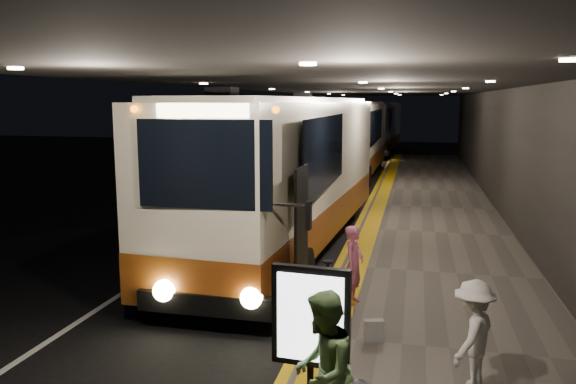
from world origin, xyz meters
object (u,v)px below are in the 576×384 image
(coach_main, at_px, (289,178))
(passenger_waiting_white, at_px, (473,335))
(passenger_boarding, at_px, (354,265))
(info_sign, at_px, (311,320))
(coach_third, at_px, (377,130))
(bag_polka, at_px, (374,331))
(stanchion_post, at_px, (327,296))
(passenger_waiting_green, at_px, (323,371))
(coach_second, at_px, (353,141))

(coach_main, height_order, passenger_waiting_white, coach_main)
(passenger_boarding, relative_size, info_sign, 0.77)
(coach_third, bearing_deg, bag_polka, -82.91)
(passenger_boarding, height_order, passenger_waiting_white, passenger_boarding)
(stanchion_post, bearing_deg, passenger_waiting_green, -82.02)
(passenger_waiting_green, bearing_deg, passenger_waiting_white, 136.66)
(passenger_waiting_green, bearing_deg, coach_second, -172.59)
(coach_second, height_order, passenger_waiting_white, coach_second)
(coach_third, distance_m, info_sign, 37.97)
(coach_main, height_order, passenger_waiting_green, coach_main)
(coach_second, xyz_separation_m, passenger_waiting_green, (2.42, -24.56, -0.80))
(coach_second, bearing_deg, bag_polka, -81.91)
(passenger_boarding, distance_m, stanchion_post, 1.39)
(passenger_boarding, height_order, bag_polka, passenger_boarding)
(coach_main, distance_m, coach_second, 15.48)
(coach_main, height_order, passenger_boarding, coach_main)
(bag_polka, bearing_deg, stanchion_post, 156.89)
(passenger_waiting_white, height_order, bag_polka, passenger_waiting_white)
(passenger_boarding, distance_m, bag_polka, 1.87)
(passenger_waiting_white, bearing_deg, passenger_waiting_green, -19.46)
(passenger_waiting_green, bearing_deg, coach_third, -175.09)
(info_sign, bearing_deg, passenger_waiting_green, -56.11)
(stanchion_post, bearing_deg, coach_third, 92.68)
(coach_main, bearing_deg, bag_polka, -62.35)
(info_sign, xyz_separation_m, stanchion_post, (-0.25, 2.89, -0.74))
(passenger_waiting_white, distance_m, info_sign, 2.46)
(coach_third, relative_size, passenger_waiting_green, 6.69)
(stanchion_post, bearing_deg, passenger_waiting_white, -34.51)
(passenger_boarding, xyz_separation_m, stanchion_post, (-0.29, -1.35, -0.16))
(coach_second, bearing_deg, passenger_boarding, -82.78)
(passenger_waiting_green, xyz_separation_m, stanchion_post, (-0.46, 3.26, -0.31))
(coach_third, relative_size, passenger_boarding, 7.96)
(passenger_boarding, distance_m, info_sign, 4.28)
(coach_third, xyz_separation_m, passenger_boarding, (1.93, -33.68, -0.90))
(coach_third, height_order, stanchion_post, coach_third)
(coach_third, bearing_deg, passenger_waiting_white, -80.87)
(coach_main, bearing_deg, stanchion_post, -67.92)
(coach_second, xyz_separation_m, bag_polka, (2.77, -21.64, -1.51))
(passenger_waiting_white, xyz_separation_m, info_sign, (-1.96, -1.37, 0.58))
(passenger_boarding, bearing_deg, stanchion_post, -179.38)
(passenger_waiting_green, relative_size, info_sign, 0.92)
(coach_third, xyz_separation_m, passenger_waiting_white, (3.84, -36.55, -0.90))
(coach_second, distance_m, passenger_waiting_green, 24.69)
(passenger_boarding, xyz_separation_m, passenger_waiting_white, (1.92, -2.87, -0.01))
(coach_second, xyz_separation_m, info_sign, (2.21, -24.18, -0.36))
(passenger_waiting_green, distance_m, bag_polka, 3.02)
(info_sign, bearing_deg, passenger_boarding, 94.12)
(passenger_waiting_green, xyz_separation_m, passenger_waiting_white, (1.75, 1.74, -0.15))
(coach_main, relative_size, coach_third, 1.06)
(coach_main, distance_m, passenger_boarding, 5.11)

